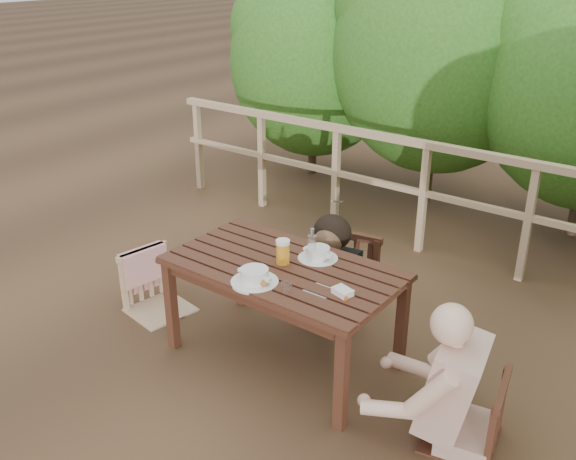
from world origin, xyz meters
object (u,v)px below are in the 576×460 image
Objects in this scene: soup_near at (254,276)px; soup_far at (318,254)px; chair_right at (468,379)px; butter_tub at (342,293)px; chair_left at (156,260)px; tumbler at (286,289)px; woman at (341,233)px; table at (283,313)px; bread_roll at (260,280)px; beer_glass at (283,253)px; chair_far at (339,247)px; diner_right at (480,338)px; bottle at (312,246)px.

soup_far is at bearing 75.52° from soup_near.
butter_tub is at bearing -96.75° from chair_right.
chair_left is 1.59m from butter_tub.
butter_tub is at bearing 19.98° from soup_near.
tumbler is 0.32m from butter_tub.
butter_tub is (0.27, 0.17, -0.01)m from tumbler.
woman is 0.57m from soup_far.
table is 11.48× the size of bread_roll.
woman is at bearing 104.97° from tumbler.
table is 0.42m from beer_glass.
woman is at bearing 138.27° from butter_tub.
soup_far is (0.17, -0.51, 0.20)m from chair_far.
woman is 16.55× the size of tumbler.
soup_far is at bearing -112.81° from chair_right.
chair_left is 11.44× the size of tumbler.
soup_near reaches higher than butter_tub.
woman is (-1.30, 0.79, 0.20)m from chair_right.
beer_glass is at bearing -96.97° from chair_far.
chair_left is 1.35m from woman.
soup_far is at bearing 102.32° from tumbler.
chair_left reaches higher than tumbler.
diner_right is at bearing 11.62° from tumbler.
woman reaches higher than bread_roll.
bottle reaches higher than soup_near.
soup_near reaches higher than tumbler.
soup_near is (0.04, -1.01, 0.10)m from woman.
soup_near is at bearing -91.73° from table.
diner_right is at bearing -79.42° from chair_left.
chair_far is at bearing 105.26° from tumbler.
bottle is 2.01× the size of butter_tub.
chair_far is 1.51m from chair_right.
chair_right is (1.30, -0.77, -0.10)m from chair_far.
bottle is (-1.15, 0.20, 0.37)m from chair_right.
diner_right is at bearing 10.34° from bread_roll.
table is at bearing -102.13° from chair_right.
beer_glass is at bearing -132.16° from bottle.
bottle is at bearing 47.84° from beer_glass.
diner_right is 11.76× the size of butter_tub.
chair_far is at bearing 105.36° from bottle.
beer_glass is at bearing 76.99° from diner_right.
woman reaches higher than beer_glass.
woman is at bearing -131.45° from chair_right.
tumbler is at bearing -77.68° from soup_far.
chair_left is at bearing 171.42° from bread_roll.
soup_near is 1.67× the size of beer_glass.
butter_tub is at bearing 21.53° from bread_roll.
woman is at bearing 104.86° from bottle.
tumbler is (-1.03, -0.22, 0.29)m from chair_right.
bread_roll is 1.70× the size of tumbler.
bread_roll is (0.08, -1.01, 0.09)m from woman.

